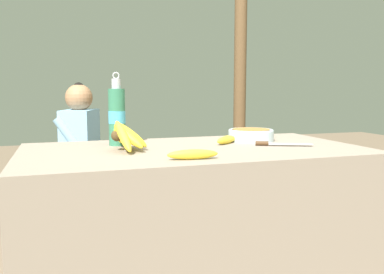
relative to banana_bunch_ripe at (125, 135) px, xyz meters
name	(u,v)px	position (x,y,z in m)	size (l,w,h in m)	color
market_counter	(194,233)	(0.29, -0.02, -0.43)	(1.40, 0.74, 0.74)	gray
banana_bunch_ripe	(125,135)	(0.00, 0.00, 0.00)	(0.16, 0.29, 0.13)	#4C381E
serving_bowl	(251,134)	(0.61, 0.12, -0.03)	(0.21, 0.21, 0.06)	silver
water_bottle	(117,116)	(-0.01, 0.16, 0.07)	(0.07, 0.07, 0.32)	#337556
loose_banana_front	(193,154)	(0.19, -0.28, -0.04)	(0.18, 0.05, 0.04)	yellow
loose_banana_side	(226,140)	(0.46, 0.06, -0.04)	(0.15, 0.13, 0.04)	yellow
knife	(276,144)	(0.64, -0.07, -0.05)	(0.23, 0.12, 0.02)	#BCBCC1
wooden_bench	(107,178)	(0.06, 1.38, -0.47)	(1.35, 0.32, 0.39)	#4C3823
seated_vendor	(74,145)	(-0.16, 1.37, -0.21)	(0.47, 0.43, 1.03)	#232328
banana_bunch_green	(160,159)	(0.47, 1.39, -0.35)	(0.14, 0.26, 0.12)	#4C381E
support_post_far	(240,52)	(1.25, 1.64, 0.50)	(0.11, 0.11, 2.59)	brown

